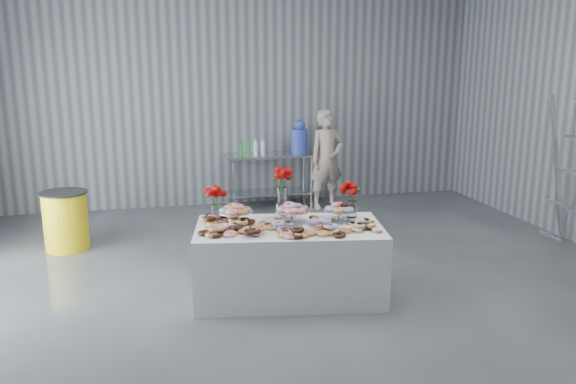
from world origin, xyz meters
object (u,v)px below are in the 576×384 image
person (327,159)px  water_jug (299,138)px  prep_table (270,170)px  trash_barrel (66,220)px  stepladder (568,171)px  display_table (289,261)px

person → water_jug: bearing=130.3°
person → prep_table: bearing=149.1°
trash_barrel → stepladder: stepladder is taller
water_jug → person: (0.39, -0.30, -0.33)m
person → stepladder: bearing=-58.4°
person → trash_barrel: 4.14m
stepladder → display_table: bearing=-168.7°
prep_table → stepladder: size_ratio=0.75×
trash_barrel → stepladder: size_ratio=0.38×
water_jug → person: bearing=-37.4°
display_table → stepladder: bearing=11.3°
person → trash_barrel: size_ratio=2.15×
person → stepladder: (2.49, -2.59, 0.18)m
person → trash_barrel: person is taller
display_table → stepladder: size_ratio=0.95×
prep_table → stepladder: (3.38, -2.89, 0.38)m
water_jug → stepladder: size_ratio=0.28×
display_table → prep_table: 3.73m
water_jug → person: 0.59m
person → display_table: bearing=-125.6°
display_table → water_jug: size_ratio=3.43×
display_table → trash_barrel: trash_barrel is taller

